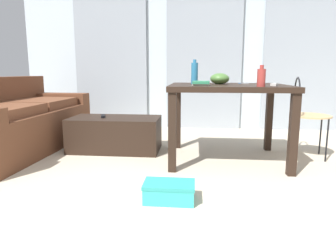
# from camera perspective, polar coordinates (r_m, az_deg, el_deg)

# --- Properties ---
(ground_plane) EXTENTS (7.46, 7.46, 0.00)m
(ground_plane) POSITION_cam_1_polar(r_m,az_deg,el_deg) (2.74, 8.10, -10.30)
(ground_plane) COLOR beige
(wall_back) EXTENTS (5.80, 0.10, 2.40)m
(wall_back) POSITION_cam_1_polar(r_m,az_deg,el_deg) (4.55, 7.32, 12.70)
(wall_back) COLOR silver
(wall_back) RESTS_ON ground
(curtains) EXTENTS (4.13, 0.03, 2.17)m
(curtains) POSITION_cam_1_polar(r_m,az_deg,el_deg) (4.46, 7.32, 11.29)
(curtains) COLOR #99A3AD
(curtains) RESTS_ON ground
(couch) EXTENTS (0.99, 1.88, 0.84)m
(couch) POSITION_cam_1_polar(r_m,az_deg,el_deg) (3.64, -28.62, -1.24)
(couch) COLOR brown
(couch) RESTS_ON ground
(coffee_table) EXTENTS (1.01, 0.50, 0.38)m
(coffee_table) POSITION_cam_1_polar(r_m,az_deg,el_deg) (3.27, -10.69, -3.70)
(coffee_table) COLOR black
(coffee_table) RESTS_ON ground
(craft_table) EXTENTS (1.15, 0.91, 0.77)m
(craft_table) POSITION_cam_1_polar(r_m,az_deg,el_deg) (2.87, 12.04, 4.05)
(craft_table) COLOR black
(craft_table) RESTS_ON ground
(wire_chair) EXTENTS (0.41, 0.43, 0.85)m
(wire_chair) POSITION_cam_1_polar(r_m,az_deg,el_deg) (3.27, 25.94, 1.36)
(wire_chair) COLOR tan
(wire_chair) RESTS_ON ground
(bottle_near) EXTENTS (0.07, 0.07, 0.25)m
(bottle_near) POSITION_cam_1_polar(r_m,az_deg,el_deg) (2.89, 5.43, 8.61)
(bottle_near) COLOR teal
(bottle_near) RESTS_ON craft_table
(bottle_far) EXTENTS (0.07, 0.07, 0.18)m
(bottle_far) POSITION_cam_1_polar(r_m,az_deg,el_deg) (2.54, 18.51, 7.40)
(bottle_far) COLOR #99332D
(bottle_far) RESTS_ON craft_table
(bowl) EXTENTS (0.19, 0.19, 0.11)m
(bowl) POSITION_cam_1_polar(r_m,az_deg,el_deg) (2.92, 10.51, 7.40)
(bowl) COLOR #477033
(bowl) RESTS_ON craft_table
(book_stack) EXTENTS (0.17, 0.23, 0.04)m
(book_stack) POSITION_cam_1_polar(r_m,az_deg,el_deg) (2.67, 6.76, 6.58)
(book_stack) COLOR silver
(book_stack) RESTS_ON craft_table
(tv_remote_on_table) EXTENTS (0.10, 0.15, 0.02)m
(tv_remote_on_table) POSITION_cam_1_polar(r_m,az_deg,el_deg) (2.75, 20.91, 5.94)
(tv_remote_on_table) COLOR #B7B7B2
(tv_remote_on_table) RESTS_ON craft_table
(scissors) EXTENTS (0.11, 0.09, 0.00)m
(scissors) POSITION_cam_1_polar(r_m,az_deg,el_deg) (3.12, 14.87, 6.36)
(scissors) COLOR #9EA0A5
(scissors) RESTS_ON craft_table
(tv_remote_primary) EXTENTS (0.09, 0.17, 0.02)m
(tv_remote_primary) POSITION_cam_1_polar(r_m,az_deg,el_deg) (3.29, -13.10, -0.10)
(tv_remote_primary) COLOR black
(tv_remote_primary) RESTS_ON coffee_table
(shoebox) EXTENTS (0.36, 0.20, 0.13)m
(shoebox) POSITION_cam_1_polar(r_m,az_deg,el_deg) (2.03, 0.24, -15.26)
(shoebox) COLOR #33B2AD
(shoebox) RESTS_ON ground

